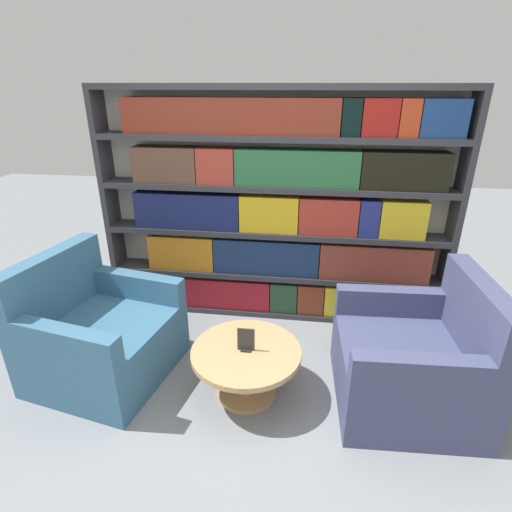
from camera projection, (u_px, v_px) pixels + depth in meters
ground_plane at (251, 426)px, 2.62m from camera, size 14.00×14.00×0.00m
bookshelf at (279, 211)px, 3.55m from camera, size 3.09×0.30×2.07m
armchair_left at (99, 336)px, 3.01m from camera, size 1.07×1.09×0.94m
armchair_right at (413, 363)px, 2.72m from camera, size 0.95×0.97×0.94m
coffee_table at (246, 363)px, 2.79m from camera, size 0.76×0.76×0.38m
table_sign at (246, 341)px, 2.72m from camera, size 0.12×0.06×0.17m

